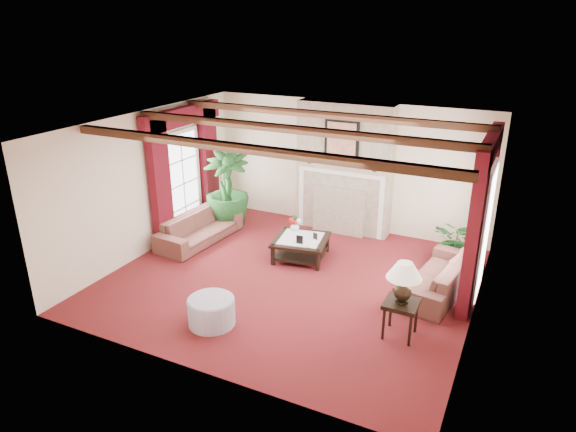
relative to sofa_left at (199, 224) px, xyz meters
The scene contains 23 objects.
floor 2.49m from the sofa_left, 15.72° to the right, with size 6.00×6.00×0.00m, color #510E19.
ceiling 3.38m from the sofa_left, 15.72° to the right, with size 6.00×6.00×0.00m, color white.
back_wall 3.30m from the sofa_left, 41.26° to the left, with size 6.00×0.02×2.70m, color beige.
left_wall 1.33m from the sofa_left, 133.19° to the right, with size 0.02×5.50×2.70m, color beige.
right_wall 5.50m from the sofa_left, ahead, with size 0.02×5.50×2.70m, color beige.
ceiling_beams 3.34m from the sofa_left, 15.72° to the right, with size 6.00×3.00×0.12m, color #311A0F, non-canonical shape.
fireplace 3.81m from the sofa_left, 38.42° to the left, with size 2.00×0.52×2.70m, color tan, non-canonical shape.
french_door_left 1.88m from the sofa_left, 150.90° to the left, with size 0.10×1.10×2.16m, color white, non-canonical shape.
french_door_right 5.63m from the sofa_left, ahead, with size 0.10×1.10×2.16m, color white, non-canonical shape.
curtains_left 2.25m from the sofa_left, 145.70° to the left, with size 0.20×2.40×2.55m, color #460912, non-canonical shape.
curtains_right 5.67m from the sofa_left, ahead, with size 0.20×2.40×2.55m, color #460912, non-canonical shape.
sofa_left is the anchor object (origin of this frame).
sofa_right 4.74m from the sofa_left, ahead, with size 0.89×2.05×0.78m, color #360E1D.
potted_palm 0.98m from the sofa_left, 85.72° to the left, with size 1.51×1.94×0.96m, color black.
small_plant 4.98m from the sofa_left, 14.07° to the left, with size 1.09×1.13×0.67m, color black.
coffee_table 2.18m from the sofa_left, ahead, with size 0.97×0.97×0.40m, color black, non-canonical shape.
side_table 4.74m from the sofa_left, 18.46° to the right, with size 0.47×0.47×0.55m, color black, non-canonical shape.
ottoman 3.09m from the sofa_left, 51.74° to the right, with size 0.70×0.70×0.41m, color #8E8DA0.
table_lamp 4.76m from the sofa_left, 18.46° to the right, with size 0.49×0.49×0.63m, color black, non-canonical shape.
flower_vase 1.97m from the sofa_left, 14.55° to the left, with size 0.21×0.21×0.17m, color silver.
book 2.34m from the sofa_left, ahead, with size 0.22×0.05×0.30m, color black.
photo_frame_a 2.25m from the sofa_left, ahead, with size 0.12×0.02×0.17m, color black, non-canonical shape.
photo_frame_b 2.44m from the sofa_left, ahead, with size 0.10×0.02×0.13m, color black, non-canonical shape.
Camera 1 is at (3.42, -7.15, 4.28)m, focal length 32.00 mm.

